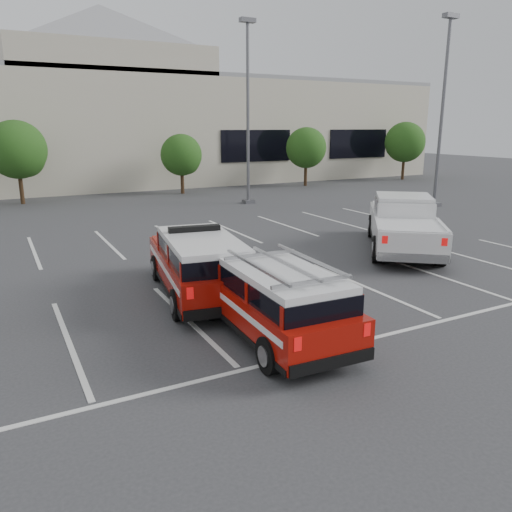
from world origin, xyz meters
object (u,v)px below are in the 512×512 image
Objects in this scene: tree_mid_right at (182,156)px; light_pole_right at (442,113)px; tree_right at (307,149)px; fire_chief_suv at (199,269)px; white_pickup at (403,229)px; tree_mid_left at (19,152)px; light_pole_mid at (248,113)px; convention_building at (80,123)px; ladder_suv at (275,306)px; tree_far_right at (405,144)px.

light_pole_right is at bearing -47.83° from tree_mid_right.
fire_chief_suv is at bearing -129.52° from tree_right.
tree_right is at bearing 104.87° from white_pickup.
tree_mid_left is 0.76× the size of white_pickup.
white_pickup is (1.77, -19.07, -1.72)m from tree_mid_right.
tree_mid_left is 0.89× the size of fire_chief_suv.
tree_right is 10.38m from light_pole_mid.
tree_right reaches higher than white_pickup.
convention_building is at bearing 113.26° from light_pole_mid.
tree_mid_left reaches higher than tree_right.
tree_right is 0.94× the size of ladder_suv.
light_pole_right is at bearing 33.97° from fire_chief_suv.
tree_mid_right is at bearing 107.52° from light_pole_mid.
ladder_suv is at bearing -92.64° from convention_building.
tree_right is at bearing 36.77° from light_pole_mid.
fire_chief_suv is 1.17× the size of ladder_suv.
ladder_suv is at bearing -145.75° from light_pole_right.
convention_building is at bearing 116.57° from tree_mid_right.
white_pickup is at bearing -142.43° from light_pole_right.
tree_mid_left is 22.53m from white_pickup.
white_pickup is at bearing -90.59° from light_pole_mid.
light_pole_mid reaches higher than tree_mid_right.
tree_right is at bearing -0.00° from tree_mid_left.
tree_mid_right is 0.85× the size of ladder_suv.
convention_building is at bearing 62.60° from tree_mid_left.
convention_building is at bearing 158.49° from tree_far_right.
tree_mid_right is at bearing -180.00° from tree_right.
tree_far_right is at bearing 0.00° from tree_mid_right.
white_pickup is at bearing -113.33° from tree_right.
fire_chief_suv is at bearing -121.37° from light_pole_mid.
white_pickup reaches higher than ladder_suv.
ladder_suv is (-1.55, -33.69, -3.99)m from convention_building.
tree_far_right is 26.48m from white_pickup.
tree_mid_right is at bearing 133.51° from white_pickup.
light_pole_mid reaches higher than fire_chief_suv.
tree_mid_left is (-5.09, -9.82, -1.68)m from convention_building.
tree_right is at bearing 94.31° from light_pole_right.
tree_mid_left is 20.81m from fire_chief_suv.
convention_building reaches higher than light_pole_mid.
white_pickup is 9.53m from ladder_suv.
light_pole_mid is at bearing 127.61° from white_pickup.
ladder_suv is at bearing -111.58° from white_pickup.
tree_right is at bearing 57.77° from ladder_suv.
white_pickup is 1.37× the size of ladder_suv.
light_pole_right is 12.34m from white_pickup.
tree_mid_right is 0.39× the size of light_pole_right.
fire_chief_suv is at bearing -142.73° from tree_far_right.
convention_building is at bearing 125.89° from light_pole_right.
tree_far_right is 35.71m from ladder_suv.
tree_far_right is 0.76× the size of white_pickup.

